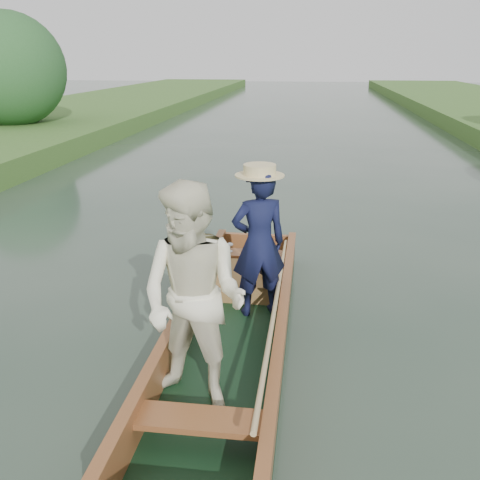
# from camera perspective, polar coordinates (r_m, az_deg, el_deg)

# --- Properties ---
(ground) EXTENTS (120.00, 120.00, 0.00)m
(ground) POSITION_cam_1_polar(r_m,az_deg,el_deg) (5.64, -0.82, -11.17)
(ground) COLOR #283D30
(ground) RESTS_ON ground
(trees_far) EXTENTS (23.02, 14.09, 4.36)m
(trees_far) POSITION_cam_1_polar(r_m,az_deg,el_deg) (14.49, 10.44, 17.06)
(trees_far) COLOR #47331E
(trees_far) RESTS_ON ground
(punt) EXTENTS (1.25, 5.00, 1.97)m
(punt) POSITION_cam_1_polar(r_m,az_deg,el_deg) (5.04, -1.73, -6.19)
(punt) COLOR black
(punt) RESTS_ON ground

